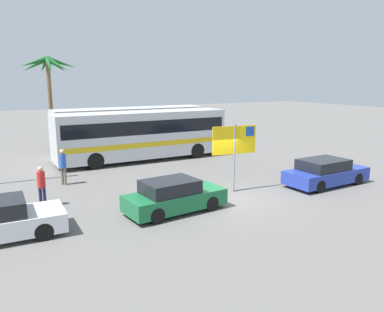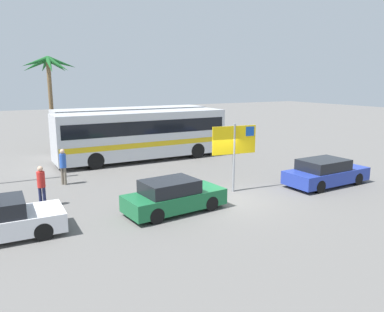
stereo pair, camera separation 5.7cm
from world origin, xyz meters
The scene contains 9 objects.
ground centered at (0.00, 0.00, 0.00)m, with size 120.00×120.00×0.00m, color #605E5B.
bus_front_coach centered at (0.02, 9.79, 1.78)m, with size 11.09×2.58×3.17m.
bus_rear_coach centered at (0.59, 13.34, 1.78)m, with size 11.09×2.58×3.17m.
ferry_sign centered at (1.07, 0.97, 2.33)m, with size 2.19×0.33×3.20m.
car_blue centered at (5.68, -0.32, 0.64)m, with size 4.48×1.90×1.32m.
car_green centered at (-2.67, -0.18, 0.63)m, with size 4.15×2.01×1.32m.
pedestrian_near_sign centered at (-7.12, 3.02, 1.01)m, with size 0.32×0.32×1.71m.
pedestrian_by_bus centered at (-5.70, 6.07, 1.07)m, with size 0.32×0.32×1.81m.
palm_tree_seaside centered at (-4.10, 18.62, 5.79)m, with size 4.26×4.11×7.00m.
Camera 2 is at (-8.95, -13.04, 5.12)m, focal length 35.33 mm.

